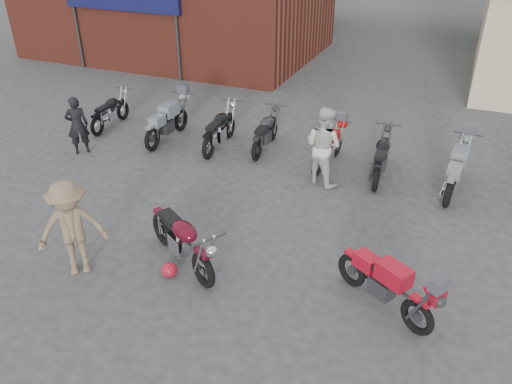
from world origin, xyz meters
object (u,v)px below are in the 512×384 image
at_px(helmet, 169,270).
at_px(row_bike_4, 328,146).
at_px(sportbike, 386,281).
at_px(person_light, 323,146).
at_px(person_tan, 72,229).
at_px(row_bike_5, 382,155).
at_px(vintage_motorcycle, 182,237).
at_px(person_dark, 77,125).
at_px(row_bike_2, 220,127).
at_px(row_bike_3, 266,130).
at_px(row_bike_1, 167,119).
at_px(row_bike_0, 110,110).
at_px(row_bike_6, 457,167).

xyz_separation_m(helmet, row_bike_4, (1.37, 5.40, 0.39)).
distance_m(sportbike, helmet, 3.74).
xyz_separation_m(person_light, row_bike_4, (-0.11, 0.95, -0.42)).
bearing_deg(person_light, person_tan, 79.11).
relative_size(sportbike, row_bike_5, 0.96).
relative_size(vintage_motorcycle, person_dark, 1.36).
xyz_separation_m(person_dark, row_bike_2, (3.27, 1.76, -0.19)).
distance_m(sportbike, row_bike_3, 6.47).
xyz_separation_m(sportbike, row_bike_1, (-6.87, 4.54, 0.05)).
distance_m(helmet, row_bike_3, 5.70).
distance_m(person_light, row_bike_0, 6.84).
height_order(sportbike, row_bike_3, sportbike).
xyz_separation_m(row_bike_3, row_bike_5, (3.16, -0.37, 0.03)).
bearing_deg(row_bike_5, person_dark, 99.13).
bearing_deg(row_bike_3, row_bike_5, -100.54).
bearing_deg(sportbike, row_bike_6, 111.79).
bearing_deg(person_tan, row_bike_6, 2.67).
xyz_separation_m(row_bike_0, row_bike_3, (4.84, 0.32, 0.02)).
relative_size(row_bike_1, row_bike_6, 1.00).
bearing_deg(row_bike_2, person_light, -109.01).
xyz_separation_m(sportbike, person_tan, (-5.22, -1.16, 0.36)).
bearing_deg(sportbike, person_dark, -167.33).
bearing_deg(row_bike_6, person_light, 110.40).
xyz_separation_m(person_dark, person_tan, (3.35, -4.06, 0.14)).
bearing_deg(row_bike_4, sportbike, -148.38).
bearing_deg(helmet, row_bike_6, 49.79).
bearing_deg(row_bike_4, row_bike_5, -88.65).
bearing_deg(row_bike_6, row_bike_0, 94.80).
bearing_deg(sportbike, person_tan, -136.14).
distance_m(row_bike_0, row_bike_5, 7.99).
bearing_deg(person_light, sportbike, 140.54).
height_order(helmet, row_bike_4, row_bike_4).
height_order(person_light, row_bike_4, person_light).
bearing_deg(row_bike_2, row_bike_4, -91.81).
height_order(vintage_motorcycle, person_dark, person_dark).
height_order(person_tan, row_bike_0, person_tan).
distance_m(helmet, person_dark, 6.10).
distance_m(person_dark, row_bike_1, 2.37).
bearing_deg(row_bike_3, person_tan, 165.80).
height_order(helmet, person_dark, person_dark).
distance_m(sportbike, row_bike_5, 4.74).
relative_size(sportbike, row_bike_3, 1.01).
xyz_separation_m(vintage_motorcycle, row_bike_3, (-0.51, 5.28, -0.06)).
distance_m(vintage_motorcycle, row_bike_4, 5.18).
distance_m(person_dark, row_bike_0, 1.85).
bearing_deg(person_light, person_dark, 28.70).
xyz_separation_m(person_dark, row_bike_4, (6.29, 1.85, -0.26)).
relative_size(helmet, person_light, 0.15).
relative_size(person_light, row_bike_6, 0.90).
xyz_separation_m(vintage_motorcycle, sportbike, (3.59, 0.27, -0.06)).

